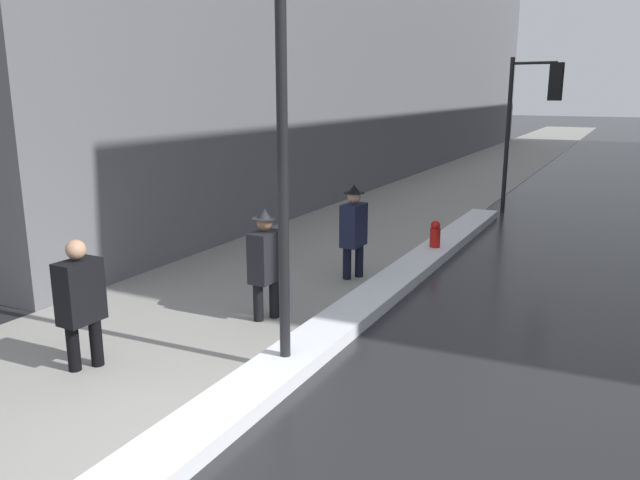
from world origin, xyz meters
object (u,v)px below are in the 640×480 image
traffic_light_near (537,102)px  pedestrian_nearside (265,260)px  pedestrian_trailing (80,299)px  fire_hydrant (435,239)px  lamp_post (282,119)px  pedestrian_in_glasses (354,228)px

traffic_light_near → pedestrian_nearside: size_ratio=2.49×
pedestrian_trailing → pedestrian_nearside: 2.51m
traffic_light_near → fire_hydrant: 5.80m
lamp_post → pedestrian_nearside: bearing=129.4°
lamp_post → pedestrian_trailing: bearing=-153.6°
pedestrian_nearside → fire_hydrant: pedestrian_nearside is taller
pedestrian_in_glasses → fire_hydrant: (0.80, 2.07, -0.54)m
lamp_post → pedestrian_trailing: (-2.06, -1.02, -1.99)m
pedestrian_trailing → pedestrian_in_glasses: 4.82m
lamp_post → pedestrian_trailing: lamp_post is taller
pedestrian_trailing → pedestrian_nearside: size_ratio=0.97×
lamp_post → pedestrian_in_glasses: bearing=102.1°
pedestrian_trailing → traffic_light_near: bearing=167.9°
lamp_post → pedestrian_nearside: 2.57m
pedestrian_in_glasses → fire_hydrant: 2.29m
pedestrian_nearside → pedestrian_in_glasses: (0.27, 2.35, 0.02)m
pedestrian_trailing → lamp_post: bearing=118.5°
lamp_post → pedestrian_in_glasses: 4.19m
pedestrian_in_glasses → pedestrian_trailing: bearing=-13.4°
pedestrian_nearside → traffic_light_near: bearing=170.3°
fire_hydrant → traffic_light_near: bearing=79.8°
pedestrian_nearside → fire_hydrant: bearing=168.5°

